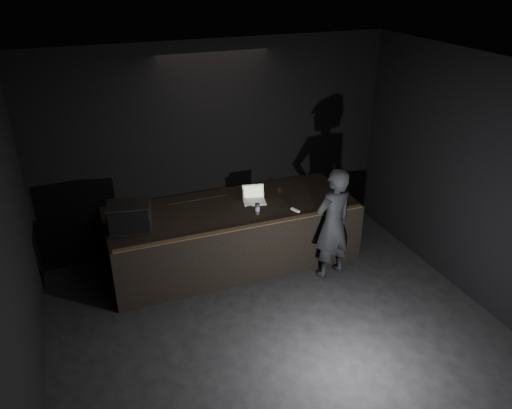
{
  "coord_description": "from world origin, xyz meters",
  "views": [
    {
      "loc": [
        -2.21,
        -4.07,
        4.62
      ],
      "look_at": [
        0.25,
        2.3,
        1.2
      ],
      "focal_mm": 35.0,
      "sensor_mm": 36.0,
      "label": 1
    }
  ],
  "objects_px": {
    "stage_monitor": "(130,217)",
    "person": "(333,224)",
    "laptop": "(254,197)",
    "beer_can": "(257,209)",
    "stage_riser": "(233,234)"
  },
  "relations": [
    {
      "from": "beer_can",
      "to": "laptop",
      "type": "bearing_deg",
      "value": 75.63
    },
    {
      "from": "beer_can",
      "to": "person",
      "type": "bearing_deg",
      "value": -29.51
    },
    {
      "from": "stage_riser",
      "to": "person",
      "type": "bearing_deg",
      "value": -35.83
    },
    {
      "from": "person",
      "to": "stage_monitor",
      "type": "bearing_deg",
      "value": -26.92
    },
    {
      "from": "stage_monitor",
      "to": "person",
      "type": "bearing_deg",
      "value": -4.79
    },
    {
      "from": "stage_riser",
      "to": "person",
      "type": "distance_m",
      "value": 1.67
    },
    {
      "from": "beer_can",
      "to": "person",
      "type": "relative_size",
      "value": 0.1
    },
    {
      "from": "stage_monitor",
      "to": "person",
      "type": "height_order",
      "value": "person"
    },
    {
      "from": "stage_riser",
      "to": "beer_can",
      "type": "bearing_deg",
      "value": -51.72
    },
    {
      "from": "stage_monitor",
      "to": "person",
      "type": "xyz_separation_m",
      "value": [
        2.94,
        -0.81,
        -0.29
      ]
    },
    {
      "from": "stage_riser",
      "to": "stage_monitor",
      "type": "bearing_deg",
      "value": -175.08
    },
    {
      "from": "stage_monitor",
      "to": "laptop",
      "type": "xyz_separation_m",
      "value": [
        2.03,
        0.22,
        -0.14
      ]
    },
    {
      "from": "stage_riser",
      "to": "person",
      "type": "height_order",
      "value": "person"
    },
    {
      "from": "stage_riser",
      "to": "laptop",
      "type": "distance_m",
      "value": 0.7
    },
    {
      "from": "person",
      "to": "laptop",
      "type": "bearing_deg",
      "value": -60.23
    }
  ]
}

